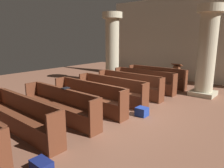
% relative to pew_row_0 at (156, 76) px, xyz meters
% --- Properties ---
extents(ground_plane, '(19.20, 19.20, 0.00)m').
position_rel_pew_row_0_xyz_m(ground_plane, '(0.65, -3.76, -0.50)').
color(ground_plane, brown).
extents(back_wall, '(10.00, 0.16, 4.50)m').
position_rel_pew_row_0_xyz_m(back_wall, '(0.65, 2.32, 1.75)').
color(back_wall, beige).
rests_on(back_wall, ground).
extents(pew_row_0, '(2.97, 0.46, 0.92)m').
position_rel_pew_row_0_xyz_m(pew_row_0, '(0.00, 0.00, 0.00)').
color(pew_row_0, brown).
rests_on(pew_row_0, ground).
extents(pew_row_1, '(2.97, 0.46, 0.92)m').
position_rel_pew_row_0_xyz_m(pew_row_1, '(0.00, -1.14, 0.00)').
color(pew_row_1, brown).
rests_on(pew_row_1, ground).
extents(pew_row_2, '(2.97, 0.47, 0.92)m').
position_rel_pew_row_0_xyz_m(pew_row_2, '(0.00, -2.28, 0.00)').
color(pew_row_2, brown).
rests_on(pew_row_2, ground).
extents(pew_row_3, '(2.97, 0.46, 0.92)m').
position_rel_pew_row_0_xyz_m(pew_row_3, '(0.00, -3.43, 0.00)').
color(pew_row_3, brown).
rests_on(pew_row_3, ground).
extents(pew_row_4, '(2.97, 0.46, 0.92)m').
position_rel_pew_row_0_xyz_m(pew_row_4, '(0.00, -4.57, 0.00)').
color(pew_row_4, brown).
rests_on(pew_row_4, ground).
extents(pew_row_5, '(2.97, 0.47, 0.92)m').
position_rel_pew_row_0_xyz_m(pew_row_5, '(0.00, -5.71, 0.00)').
color(pew_row_5, brown).
rests_on(pew_row_5, ground).
extents(pew_row_6, '(2.97, 0.46, 0.92)m').
position_rel_pew_row_0_xyz_m(pew_row_6, '(0.00, -6.85, 0.00)').
color(pew_row_6, brown).
rests_on(pew_row_6, ground).
extents(pillar_aisle_side, '(1.02, 1.02, 3.59)m').
position_rel_pew_row_0_xyz_m(pillar_aisle_side, '(2.33, -0.26, 1.37)').
color(pillar_aisle_side, tan).
rests_on(pillar_aisle_side, ground).
extents(pillar_far_side, '(1.02, 1.02, 3.59)m').
position_rel_pew_row_0_xyz_m(pillar_far_side, '(-2.28, -0.64, 1.37)').
color(pillar_far_side, tan).
rests_on(pillar_far_side, ground).
extents(lectern, '(0.48, 0.45, 1.08)m').
position_rel_pew_row_0_xyz_m(lectern, '(0.62, 0.95, -0.04)').
color(lectern, brown).
rests_on(lectern, ground).
extents(hymn_book, '(0.16, 0.21, 0.03)m').
position_rel_pew_row_0_xyz_m(hymn_book, '(0.05, -5.52, 0.44)').
color(hymn_book, black).
rests_on(hymn_book, pew_row_5).
extents(kneeler_box_blue, '(0.34, 0.31, 0.27)m').
position_rel_pew_row_0_xyz_m(kneeler_box_blue, '(1.63, -3.90, -0.36)').
color(kneeler_box_blue, navy).
rests_on(kneeler_box_blue, ground).
extents(kneeler_box_navy, '(0.41, 0.27, 0.20)m').
position_rel_pew_row_0_xyz_m(kneeler_box_navy, '(1.70, -7.40, -0.40)').
color(kneeler_box_navy, navy).
rests_on(kneeler_box_navy, ground).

